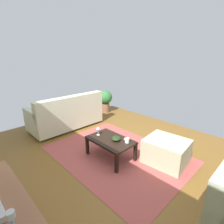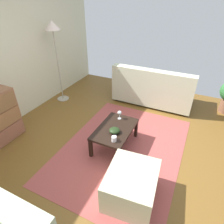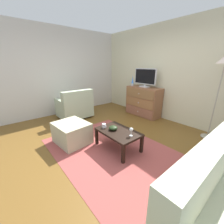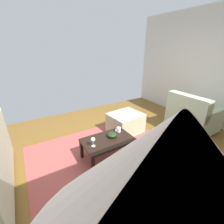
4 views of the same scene
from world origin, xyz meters
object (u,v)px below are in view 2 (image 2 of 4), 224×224
Objects in this scene: wine_glass at (120,113)px; ottoman at (131,185)px; coffee_table at (115,131)px; bowl_decorative at (115,130)px; standing_lamp at (53,34)px; mug at (114,139)px; couch_large at (153,89)px.

ottoman is at bearing -149.33° from wine_glass.
bowl_decorative is at bearing -158.92° from coffee_table.
wine_glass is 0.09× the size of standing_lamp.
mug is (-0.29, -0.12, 0.09)m from coffee_table.
coffee_table is 2.45m from standing_lamp.
wine_glass is 0.61m from mug.
couch_large is at bearing -3.55° from bowl_decorative.
mug is 0.21m from bowl_decorative.
wine_glass is 1.29m from ottoman.
ottoman is (-0.69, -0.56, -0.20)m from bowl_decorative.
coffee_table is at bearing 22.40° from mug.
coffee_table is at bearing -117.92° from standing_lamp.
bowl_decorative is at bearing 38.76° from ottoman.
standing_lamp is at bearing 111.43° from couch_large.
wine_glass is 0.09× the size of couch_large.
couch_large is at bearing -68.57° from standing_lamp.
standing_lamp is at bearing 62.08° from coffee_table.
couch_large is at bearing 9.60° from ottoman.
coffee_table is at bearing 36.82° from ottoman.
ottoman is 3.33m from standing_lamp.
wine_glass is 1.53m from couch_large.
coffee_table is at bearing -170.56° from wine_glass.
bowl_decorative is 0.10× the size of couch_large.
coffee_table is 1.00m from ottoman.
wine_glass is at bearing 30.67° from ottoman.
wine_glass reaches higher than coffee_table.
wine_glass is 0.41m from bowl_decorative.
bowl_decorative is 0.10× the size of standing_lamp.
coffee_table is 0.33m from mug.
couch_large is 2.64m from ottoman.
wine_glass is at bearing 16.15° from mug.
wine_glass is 0.22× the size of ottoman.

